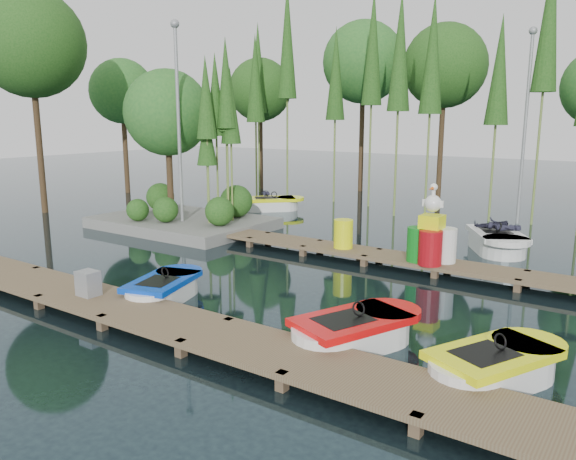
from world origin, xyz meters
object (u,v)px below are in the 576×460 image
Objects in this scene: island at (179,141)px; boat_yellow_far at (272,204)px; boat_red at (354,332)px; yellow_barrel at (343,234)px; boat_blue at (164,290)px; utility_cabinet at (88,283)px; drum_cluster at (431,240)px.

boat_yellow_far is at bearing 82.06° from island.
yellow_barrel is (-3.33, 5.52, 0.46)m from boat_red.
island is 2.60× the size of boat_blue.
island is 12.55× the size of utility_cabinet.
boat_blue is 3.11× the size of yellow_barrel.
island is at bearing 171.78° from boat_red.
island is at bearing 122.93° from utility_cabinet.
boat_red is 5.44m from drum_cluster.
yellow_barrel is at bearing -63.65° from boat_yellow_far.
yellow_barrel is at bearing 143.40° from boat_red.
boat_blue is 1.24× the size of drum_cluster.
drum_cluster is at bearing 53.64° from utility_cabinet.
boat_yellow_far is at bearing 140.27° from yellow_barrel.
boat_blue is at bearing -88.87° from boat_yellow_far.
boat_yellow_far is (0.67, 4.78, -2.90)m from island.
island is at bearing -121.86° from boat_yellow_far.
boat_red is at bearing -58.91° from yellow_barrel.
drum_cluster is (2.71, -0.16, 0.20)m from yellow_barrel.
boat_yellow_far reaches higher than boat_red.
boat_blue is at bearing -156.01° from boat_red.
island is 8.07× the size of yellow_barrel.
utility_cabinet is at bearing -94.73° from boat_yellow_far.
boat_red is at bearing -15.04° from boat_blue.
utility_cabinet is (4.38, -12.58, 0.29)m from boat_yellow_far.
boat_red is 5.86m from utility_cabinet.
boat_blue is 0.94× the size of boat_yellow_far.
drum_cluster is (-0.62, 5.37, 0.65)m from boat_red.
island is 7.82m from yellow_barrel.
utility_cabinet is (-0.87, -1.34, 0.34)m from boat_blue.
boat_blue is 0.89× the size of boat_red.
island is at bearing 115.81° from boat_blue.
boat_yellow_far is 3.30× the size of yellow_barrel.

